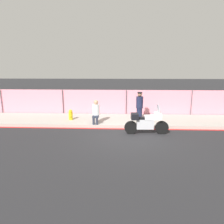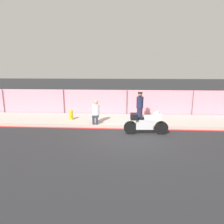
% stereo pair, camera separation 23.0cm
% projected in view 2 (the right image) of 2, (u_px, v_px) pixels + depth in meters
% --- Properties ---
extents(ground_plane, '(120.00, 120.00, 0.00)m').
position_uv_depth(ground_plane, '(127.00, 137.00, 9.83)').
color(ground_plane, '#262628').
extents(sidewalk, '(33.17, 2.96, 0.17)m').
position_uv_depth(sidewalk, '(127.00, 120.00, 12.61)').
color(sidewalk, '#ADA89E').
rests_on(sidewalk, ground_plane).
extents(curb_paint_stripe, '(33.17, 0.18, 0.01)m').
position_uv_depth(curb_paint_stripe, '(127.00, 129.00, 11.09)').
color(curb_paint_stripe, red).
rests_on(curb_paint_stripe, ground_plane).
extents(storefront_fence, '(31.51, 0.17, 1.85)m').
position_uv_depth(storefront_fence, '(127.00, 103.00, 13.96)').
color(storefront_fence, pink).
rests_on(storefront_fence, ground_plane).
extents(motorcycle, '(2.26, 0.56, 1.54)m').
position_uv_depth(motorcycle, '(146.00, 122.00, 10.10)').
color(motorcycle, black).
rests_on(motorcycle, ground_plane).
extents(officer_standing, '(0.43, 0.43, 1.70)m').
position_uv_depth(officer_standing, '(140.00, 106.00, 12.45)').
color(officer_standing, '#191E38').
rests_on(officer_standing, sidewalk).
extents(person_seated_on_curb, '(0.42, 0.71, 1.35)m').
position_uv_depth(person_seated_on_curb, '(96.00, 110.00, 11.57)').
color(person_seated_on_curb, '#2D3342').
rests_on(person_seated_on_curb, sidewalk).
extents(fire_hydrant, '(0.25, 0.31, 0.65)m').
position_uv_depth(fire_hydrant, '(71.00, 115.00, 12.44)').
color(fire_hydrant, gold).
rests_on(fire_hydrant, sidewalk).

